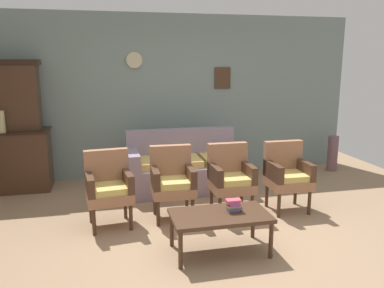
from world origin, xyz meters
TOP-DOWN VIEW (x-y plane):
  - ground_plane at (0.00, 0.00)m, footprint 7.68×7.68m
  - wall_back_with_decor at (0.00, 2.63)m, footprint 6.40×0.09m
  - side_cabinet at (-2.51, 2.25)m, footprint 1.16×0.55m
  - cabinet_upper_hutch at (-2.51, 2.33)m, footprint 0.99×0.38m
  - vase_on_cabinet at (-2.57, 2.08)m, footprint 0.13×0.13m
  - floral_couch at (0.04, 1.71)m, footprint 1.72×0.81m
  - armchair_row_middle at (-1.11, 0.61)m, footprint 0.57×0.54m
  - armchair_near_cabinet at (-0.33, 0.68)m, footprint 0.53×0.50m
  - armchair_near_couch_end at (0.42, 0.65)m, footprint 0.52×0.49m
  - armchair_by_doorway at (1.19, 0.60)m, footprint 0.52×0.49m
  - coffee_table at (-0.02, -0.34)m, footprint 1.00×0.56m
  - book_stack_on_table at (0.14, -0.31)m, footprint 0.16×0.12m
  - floor_vase_by_wall at (2.85, 2.15)m, footprint 0.18×0.18m

SIDE VIEW (x-z plane):
  - ground_plane at x=0.00m, z-range 0.00..0.00m
  - floor_vase_by_wall at x=2.85m, z-range 0.00..0.63m
  - floral_couch at x=0.04m, z-range -0.12..0.78m
  - coffee_table at x=-0.02m, z-range 0.17..0.59m
  - side_cabinet at x=-2.51m, z-range 0.00..0.93m
  - book_stack_on_table at x=0.14m, z-range 0.42..0.55m
  - armchair_row_middle at x=-1.11m, z-range 0.05..0.95m
  - armchair_near_cabinet at x=-0.33m, z-range 0.05..0.95m
  - armchair_near_couch_end at x=0.42m, z-range 0.05..0.95m
  - armchair_by_doorway at x=1.19m, z-range 0.05..0.95m
  - vase_on_cabinet at x=-2.57m, z-range 0.93..1.25m
  - wall_back_with_decor at x=0.00m, z-range 0.00..2.70m
  - cabinet_upper_hutch at x=-2.51m, z-range 0.94..1.97m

